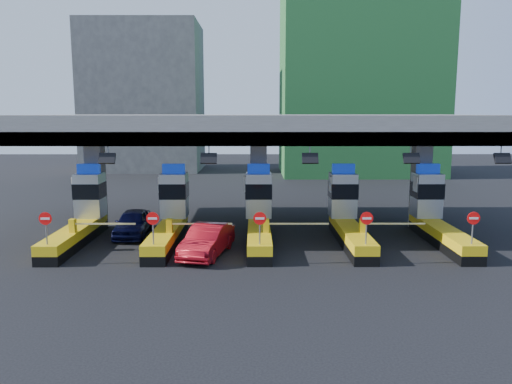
{
  "coord_description": "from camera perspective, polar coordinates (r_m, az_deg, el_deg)",
  "views": [
    {
      "loc": [
        -0.26,
        -27.39,
        7.1
      ],
      "look_at": [
        -0.16,
        0.0,
        2.76
      ],
      "focal_mm": 35.0,
      "sensor_mm": 36.0,
      "label": 1
    }
  ],
  "objects": [
    {
      "name": "toll_lane_left",
      "position": [
        28.65,
        -9.74,
        -2.62
      ],
      "size": [
        4.43,
        8.0,
        4.16
      ],
      "color": "black",
      "rests_on": "ground"
    },
    {
      "name": "toll_lane_far_right",
      "position": [
        30.06,
        19.78,
        -2.48
      ],
      "size": [
        4.43,
        8.0,
        4.16
      ],
      "color": "black",
      "rests_on": "ground"
    },
    {
      "name": "toll_lane_far_left",
      "position": [
        29.88,
        -19.24,
        -2.51
      ],
      "size": [
        4.43,
        8.0,
        4.16
      ],
      "color": "black",
      "rests_on": "ground"
    },
    {
      "name": "red_car",
      "position": [
        25.31,
        -5.6,
        -5.53
      ],
      "size": [
        2.64,
        4.93,
        1.54
      ],
      "primitive_type": "imported",
      "rotation": [
        0.0,
        0.0,
        -0.23
      ],
      "color": "maroon",
      "rests_on": "ground"
    },
    {
      "name": "toll_lane_center",
      "position": [
        28.25,
        0.33,
        -2.65
      ],
      "size": [
        4.43,
        8.0,
        4.16
      ],
      "color": "black",
      "rests_on": "ground"
    },
    {
      "name": "bg_building_scaffold",
      "position": [
        61.03,
        11.8,
        15.31
      ],
      "size": [
        18.0,
        12.0,
        28.0
      ],
      "primitive_type": "cube",
      "color": "#1E5926",
      "rests_on": "ground"
    },
    {
      "name": "bg_building_concrete",
      "position": [
        64.89,
        -12.65,
        10.46
      ],
      "size": [
        14.0,
        10.0,
        18.0
      ],
      "primitive_type": "cube",
      "color": "#4C4C49",
      "rests_on": "ground"
    },
    {
      "name": "toll_canopy",
      "position": [
        30.28,
        0.29,
        7.17
      ],
      "size": [
        28.0,
        12.09,
        7.0
      ],
      "color": "slate",
      "rests_on": "ground"
    },
    {
      "name": "ground",
      "position": [
        28.3,
        0.33,
        -5.53
      ],
      "size": [
        120.0,
        120.0,
        0.0
      ],
      "primitive_type": "plane",
      "color": "black",
      "rests_on": "ground"
    },
    {
      "name": "toll_lane_right",
      "position": [
        28.74,
        10.36,
        -2.6
      ],
      "size": [
        4.43,
        8.0,
        4.16
      ],
      "color": "black",
      "rests_on": "ground"
    },
    {
      "name": "van",
      "position": [
        30.01,
        -13.85,
        -3.45
      ],
      "size": [
        1.99,
        4.57,
        1.53
      ],
      "primitive_type": "imported",
      "rotation": [
        0.0,
        0.0,
        0.04
      ],
      "color": "black",
      "rests_on": "ground"
    }
  ]
}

